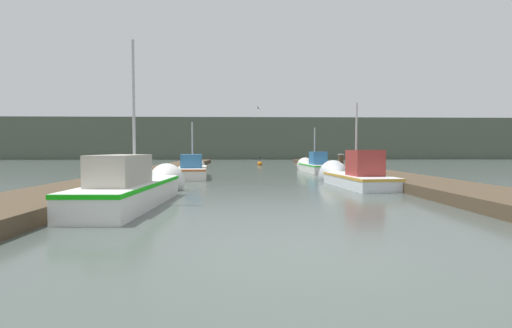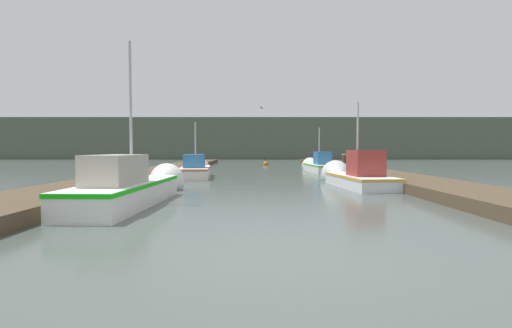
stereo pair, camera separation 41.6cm
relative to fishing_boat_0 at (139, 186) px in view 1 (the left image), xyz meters
name	(u,v)px [view 1 (the left image)]	position (x,y,z in m)	size (l,w,h in m)	color
ground_plane	(298,259)	(3.91, -5.35, -0.47)	(200.00, 200.00, 0.00)	#47514C
dock_left	(155,172)	(-2.36, 10.65, -0.29)	(2.72, 40.00, 0.37)	#4C3D2B
dock_right	(360,172)	(10.18, 10.65, -0.29)	(2.72, 40.00, 0.37)	#4C3D2B
distant_shore_ridge	(250,140)	(3.91, 50.96, 2.82)	(120.00, 16.00, 6.58)	#4C5647
fishing_boat_0	(139,186)	(0.00, 0.00, 0.00)	(1.66, 6.41, 5.01)	silver
fishing_boat_1	(353,176)	(7.81, 4.53, -0.05)	(2.11, 5.28, 4.05)	silver
fishing_boat_2	(193,170)	(0.15, 9.19, -0.05)	(2.03, 5.28, 3.51)	silver
fishing_boat_3	(314,166)	(7.99, 13.92, -0.06)	(1.73, 5.41, 3.48)	silver
mooring_piling_0	(341,165)	(8.89, 10.24, 0.18)	(0.36, 0.36, 1.28)	#473523
mooring_piling_1	(354,168)	(8.71, 7.25, 0.14)	(0.29, 0.29, 1.21)	#473523
channel_buoy	(260,164)	(4.54, 23.50, -0.33)	(0.51, 0.51, 1.01)	#BF6513
seagull_lead	(258,108)	(3.94, 11.01, 3.66)	(0.30, 0.56, 0.12)	white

